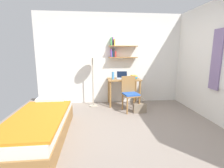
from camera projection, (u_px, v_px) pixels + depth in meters
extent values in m
plane|color=gray|center=(125.00, 133.00, 3.14)|extent=(5.28, 5.28, 0.00)
cube|color=white|center=(113.00, 59.00, 4.87)|extent=(4.40, 0.05, 2.60)
cube|color=#9E703D|center=(123.00, 57.00, 4.76)|extent=(0.83, 0.22, 0.02)
cube|color=purple|center=(111.00, 53.00, 4.71)|extent=(0.02, 0.17, 0.23)
cube|color=#3384C6|center=(112.00, 54.00, 4.74)|extent=(0.03, 0.14, 0.17)
cube|color=#333338|center=(114.00, 53.00, 4.72)|extent=(0.03, 0.18, 0.24)
cube|color=#D13D38|center=(115.00, 54.00, 4.73)|extent=(0.04, 0.18, 0.16)
cube|color=#9E703D|center=(123.00, 46.00, 4.70)|extent=(0.83, 0.22, 0.02)
cube|color=#4CA856|center=(111.00, 42.00, 4.65)|extent=(0.03, 0.17, 0.23)
cube|color=purple|center=(113.00, 41.00, 4.68)|extent=(0.02, 0.12, 0.24)
cube|color=gold|center=(114.00, 42.00, 4.67)|extent=(0.02, 0.17, 0.18)
cube|color=gray|center=(216.00, 60.00, 3.41)|extent=(0.03, 0.28, 1.25)
cube|color=#9E703D|center=(41.00, 132.00, 2.89)|extent=(0.83, 2.04, 0.28)
cube|color=silver|center=(40.00, 120.00, 2.85)|extent=(0.80, 1.98, 0.16)
cube|color=orange|center=(37.00, 117.00, 2.71)|extent=(0.85, 1.68, 0.04)
cube|color=white|center=(51.00, 100.00, 3.60)|extent=(0.58, 0.28, 0.10)
cube|color=#9E703D|center=(124.00, 79.00, 4.69)|extent=(0.92, 0.57, 0.03)
cylinder|color=#9E703D|center=(110.00, 95.00, 4.49)|extent=(0.06, 0.06, 0.73)
cylinder|color=#9E703D|center=(140.00, 94.00, 4.57)|extent=(0.06, 0.06, 0.73)
cylinder|color=#9E703D|center=(109.00, 91.00, 4.95)|extent=(0.06, 0.06, 0.73)
cylinder|color=#9E703D|center=(136.00, 90.00, 5.03)|extent=(0.06, 0.06, 0.73)
cube|color=#9E703D|center=(131.00, 95.00, 4.21)|extent=(0.46, 0.47, 0.03)
cube|color=blue|center=(131.00, 94.00, 4.20)|extent=(0.43, 0.43, 0.04)
cube|color=#9E703D|center=(128.00, 84.00, 4.33)|extent=(0.38, 0.10, 0.42)
cylinder|color=#9E703D|center=(127.00, 106.00, 4.05)|extent=(0.04, 0.04, 0.41)
cylinder|color=#9E703D|center=(139.00, 105.00, 4.14)|extent=(0.04, 0.04, 0.41)
cylinder|color=#9E703D|center=(123.00, 102.00, 4.36)|extent=(0.04, 0.04, 0.41)
cylinder|color=#9E703D|center=(134.00, 101.00, 4.45)|extent=(0.04, 0.04, 0.41)
cylinder|color=#B2A893|center=(93.00, 106.00, 4.69)|extent=(0.24, 0.24, 0.02)
cylinder|color=#B2A893|center=(93.00, 82.00, 4.56)|extent=(0.03, 0.03, 1.35)
cone|color=silver|center=(92.00, 53.00, 4.41)|extent=(0.40, 0.40, 0.22)
cube|color=#B7BABF|center=(122.00, 79.00, 4.68)|extent=(0.33, 0.23, 0.01)
cube|color=#B7BABF|center=(122.00, 74.00, 4.74)|extent=(0.32, 0.06, 0.21)
cube|color=black|center=(122.00, 74.00, 4.74)|extent=(0.29, 0.05, 0.18)
cylinder|color=#4C99DB|center=(113.00, 76.00, 4.58)|extent=(0.07, 0.07, 0.21)
cube|color=#4CA856|center=(134.00, 78.00, 4.70)|extent=(0.18, 0.20, 0.02)
cube|color=#3384C6|center=(134.00, 77.00, 4.69)|extent=(0.14, 0.22, 0.03)
cube|color=#3384C6|center=(134.00, 77.00, 4.69)|extent=(0.16, 0.23, 0.02)
cube|color=gold|center=(134.00, 76.00, 4.68)|extent=(0.15, 0.23, 0.03)
cube|color=gray|center=(140.00, 108.00, 4.16)|extent=(0.32, 0.12, 0.24)
torus|color=gray|center=(140.00, 102.00, 4.13)|extent=(0.22, 0.02, 0.22)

